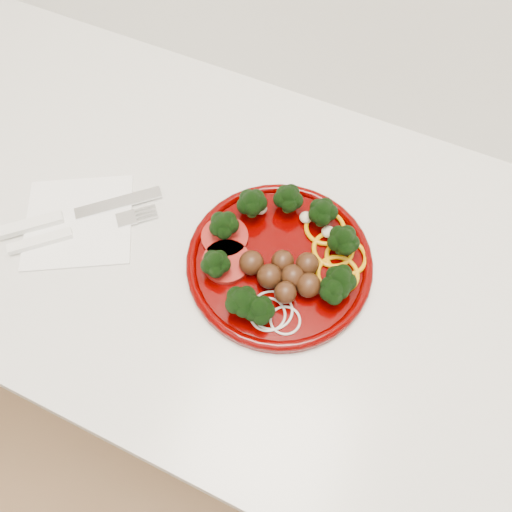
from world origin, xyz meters
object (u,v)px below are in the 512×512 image
at_px(knife, 58,218).
at_px(plate, 281,260).
at_px(fork, 58,236).
at_px(napkin, 79,221).

bearing_deg(knife, plate, -31.72).
bearing_deg(fork, napkin, 33.31).
distance_m(plate, knife, 0.32).
bearing_deg(plate, fork, -163.03).
bearing_deg(plate, napkin, -169.06).
xyz_separation_m(knife, fork, (0.02, -0.02, -0.00)).
height_order(plate, napkin, plate).
xyz_separation_m(napkin, knife, (-0.03, -0.01, 0.01)).
relative_size(napkin, fork, 0.91).
height_order(knife, fork, knife).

